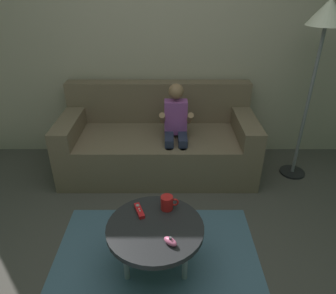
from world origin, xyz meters
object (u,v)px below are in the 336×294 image
(nunchuk_pink, at_px, (171,241))
(floor_lamp, at_px, (326,28))
(couch, at_px, (159,142))
(game_remote_red_near_edge, at_px, (140,211))
(coffee_mug, at_px, (168,203))
(person_seated_on_couch, at_px, (176,128))
(coffee_table, at_px, (156,231))

(nunchuk_pink, distance_m, floor_lamp, 2.04)
(couch, height_order, game_remote_red_near_edge, couch)
(nunchuk_pink, xyz_separation_m, coffee_mug, (-0.02, 0.31, 0.03))
(coffee_mug, distance_m, floor_lamp, 1.86)
(person_seated_on_couch, relative_size, game_remote_red_near_edge, 6.31)
(couch, bearing_deg, floor_lamp, -4.98)
(nunchuk_pink, bearing_deg, coffee_mug, 93.32)
(coffee_table, xyz_separation_m, nunchuk_pink, (0.09, -0.15, 0.06))
(game_remote_red_near_edge, xyz_separation_m, floor_lamp, (1.42, 1.05, 0.96))
(coffee_table, bearing_deg, floor_lamp, 41.83)
(coffee_table, height_order, game_remote_red_near_edge, game_remote_red_near_edge)
(game_remote_red_near_edge, bearing_deg, floor_lamp, 36.50)
(person_seated_on_couch, xyz_separation_m, coffee_table, (-0.15, -1.13, -0.16))
(coffee_mug, bearing_deg, couch, 94.65)
(nunchuk_pink, bearing_deg, coffee_table, 122.32)
(person_seated_on_couch, xyz_separation_m, floor_lamp, (1.17, 0.06, 0.85))
(nunchuk_pink, bearing_deg, person_seated_on_couch, 87.40)
(person_seated_on_couch, bearing_deg, coffee_mug, -94.49)
(couch, distance_m, coffee_mug, 1.15)
(nunchuk_pink, xyz_separation_m, floor_lamp, (1.23, 1.33, 0.95))
(couch, distance_m, coffee_table, 1.30)
(person_seated_on_couch, bearing_deg, game_remote_red_near_edge, -104.37)
(coffee_table, height_order, coffee_mug, coffee_mug)
(couch, height_order, coffee_mug, couch)
(couch, height_order, coffee_table, couch)
(coffee_table, bearing_deg, game_remote_red_near_edge, 129.85)
(coffee_table, bearing_deg, coffee_mug, 65.41)
(floor_lamp, bearing_deg, game_remote_red_near_edge, -143.50)
(person_seated_on_couch, relative_size, coffee_table, 1.52)
(coffee_mug, bearing_deg, floor_lamp, 39.28)
(game_remote_red_near_edge, relative_size, nunchuk_pink, 1.49)
(coffee_mug, relative_size, floor_lamp, 0.07)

